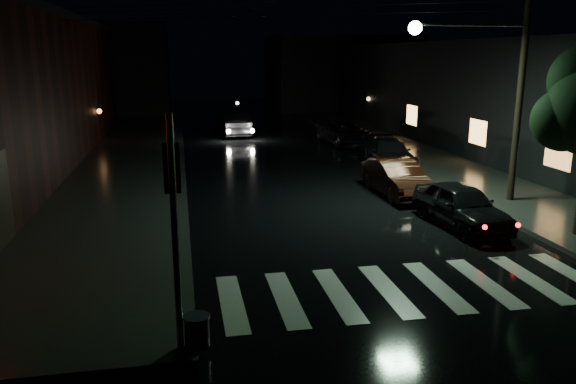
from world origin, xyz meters
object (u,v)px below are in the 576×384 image
oncoming_car (233,123)px  parked_car_a (461,205)px  parked_car_d (346,133)px  parked_car_c (389,153)px  parked_car_b (397,178)px

oncoming_car → parked_car_a: bearing=99.2°
parked_car_a → oncoming_car: (-5.06, 21.75, 0.13)m
parked_car_a → parked_car_d: 16.56m
oncoming_car → parked_car_c: bearing=113.3°
parked_car_c → oncoming_car: 13.76m
parked_car_c → oncoming_car: size_ratio=0.92×
parked_car_b → parked_car_c: 5.62m
parked_car_d → oncoming_car: (-6.28, 5.24, 0.12)m
parked_car_d → oncoming_car: 8.18m
parked_car_a → parked_car_b: size_ratio=0.96×
parked_car_b → oncoming_car: (-4.58, 17.60, 0.13)m
parked_car_b → parked_car_d: size_ratio=0.83×
parked_car_a → parked_car_c: parked_car_a is taller
parked_car_d → oncoming_car: size_ratio=1.01×
parked_car_b → parked_car_a: bearing=-84.2°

